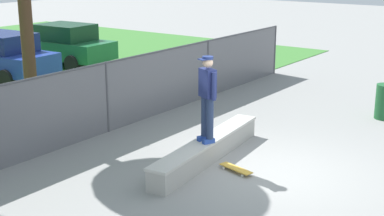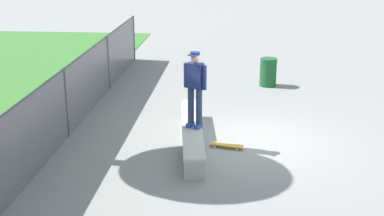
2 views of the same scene
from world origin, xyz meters
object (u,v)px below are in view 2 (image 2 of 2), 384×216
object	(u,v)px
skateboard	(227,145)
concrete_ledge	(192,134)
trash_bin	(268,72)
skateboarder	(195,86)

from	to	relation	value
skateboard	concrete_ledge	bearing A→B (deg)	76.16
trash_bin	concrete_ledge	bearing A→B (deg)	158.91
concrete_ledge	trash_bin	distance (m)	5.88
skateboarder	trash_bin	xyz separation A→B (m)	(5.63, -2.03, -1.04)
concrete_ledge	skateboarder	xyz separation A→B (m)	(-0.15, -0.09, 1.27)
concrete_ledge	skateboard	bearing A→B (deg)	-103.84
concrete_ledge	trash_bin	size ratio (longest dim) A/B	4.45
skateboard	trash_bin	world-z (taller)	trash_bin
skateboarder	trash_bin	distance (m)	6.08
skateboarder	skateboard	size ratio (longest dim) A/B	2.23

